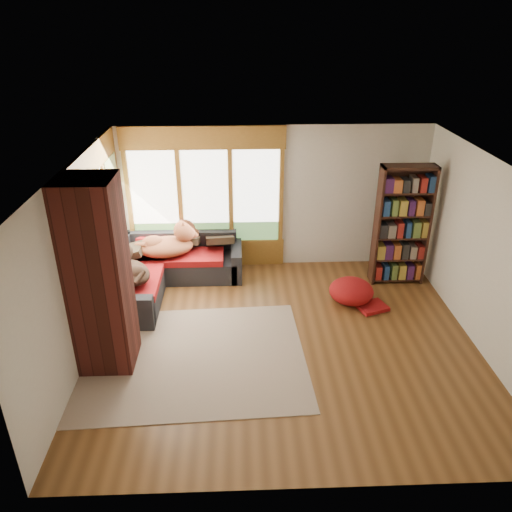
# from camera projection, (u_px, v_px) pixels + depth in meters

# --- Properties ---
(floor) EXTENTS (5.50, 5.50, 0.00)m
(floor) POSITION_uv_depth(u_px,v_px,m) (283.00, 341.00, 7.26)
(floor) COLOR #593618
(floor) RESTS_ON ground
(ceiling) EXTENTS (5.50, 5.50, 0.00)m
(ceiling) POSITION_uv_depth(u_px,v_px,m) (288.00, 167.00, 6.11)
(ceiling) COLOR white
(wall_back) EXTENTS (5.50, 0.04, 2.60)m
(wall_back) POSITION_uv_depth(u_px,v_px,m) (273.00, 198.00, 8.92)
(wall_back) COLOR silver
(wall_back) RESTS_ON ground
(wall_front) EXTENTS (5.50, 0.04, 2.60)m
(wall_front) POSITION_uv_depth(u_px,v_px,m) (311.00, 388.00, 4.44)
(wall_front) COLOR silver
(wall_front) RESTS_ON ground
(wall_left) EXTENTS (0.04, 5.00, 2.60)m
(wall_left) POSITION_uv_depth(u_px,v_px,m) (78.00, 265.00, 6.59)
(wall_left) COLOR silver
(wall_left) RESTS_ON ground
(wall_right) EXTENTS (0.04, 5.00, 2.60)m
(wall_right) POSITION_uv_depth(u_px,v_px,m) (487.00, 258.00, 6.78)
(wall_right) COLOR silver
(wall_right) RESTS_ON ground
(windows_back) EXTENTS (2.82, 0.10, 1.90)m
(windows_back) POSITION_uv_depth(u_px,v_px,m) (205.00, 197.00, 8.83)
(windows_back) COLOR olive
(windows_back) RESTS_ON wall_back
(windows_left) EXTENTS (0.10, 2.62, 1.90)m
(windows_left) POSITION_uv_depth(u_px,v_px,m) (102.00, 226.00, 7.64)
(windows_left) COLOR olive
(windows_left) RESTS_ON wall_left
(roller_blind) EXTENTS (0.03, 0.72, 0.90)m
(roller_blind) POSITION_uv_depth(u_px,v_px,m) (112.00, 184.00, 8.21)
(roller_blind) COLOR #86955F
(roller_blind) RESTS_ON wall_left
(brick_chimney) EXTENTS (0.70, 0.70, 2.60)m
(brick_chimney) POSITION_uv_depth(u_px,v_px,m) (99.00, 277.00, 6.29)
(brick_chimney) COLOR #471914
(brick_chimney) RESTS_ON ground
(sectional_sofa) EXTENTS (2.20, 2.20, 0.80)m
(sectional_sofa) POSITION_uv_depth(u_px,v_px,m) (162.00, 270.00, 8.58)
(sectional_sofa) COLOR black
(sectional_sofa) RESTS_ON ground
(area_rug) EXTENTS (3.31, 2.59, 0.01)m
(area_rug) POSITION_uv_depth(u_px,v_px,m) (189.00, 357.00, 6.90)
(area_rug) COLOR beige
(area_rug) RESTS_ON ground
(bookshelf) EXTENTS (0.90, 0.30, 2.10)m
(bookshelf) POSITION_uv_depth(u_px,v_px,m) (402.00, 226.00, 8.42)
(bookshelf) COLOR #351A11
(bookshelf) RESTS_ON ground
(pouf) EXTENTS (0.78, 0.78, 0.39)m
(pouf) POSITION_uv_depth(u_px,v_px,m) (351.00, 290.00, 8.15)
(pouf) COLOR maroon
(pouf) RESTS_ON area_rug
(dog_tan) EXTENTS (1.08, 0.78, 0.55)m
(dog_tan) POSITION_uv_depth(u_px,v_px,m) (170.00, 238.00, 8.56)
(dog_tan) COLOR brown
(dog_tan) RESTS_ON sectional_sofa
(dog_brindle) EXTENTS (0.88, 0.98, 0.48)m
(dog_brindle) POSITION_uv_depth(u_px,v_px,m) (128.00, 263.00, 7.80)
(dog_brindle) COLOR black
(dog_brindle) RESTS_ON sectional_sofa
(throw_pillows) EXTENTS (1.98, 1.68, 0.45)m
(throw_pillows) POSITION_uv_depth(u_px,v_px,m) (163.00, 241.00, 8.49)
(throw_pillows) COLOR #2F2418
(throw_pillows) RESTS_ON sectional_sofa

